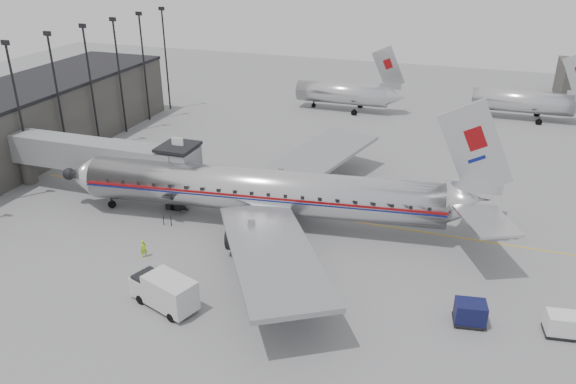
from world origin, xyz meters
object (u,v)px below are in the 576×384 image
baggage_cart_navy (470,312)px  baggage_cart_white (561,324)px  airliner (271,192)px  service_van (164,290)px  ramp_worker (144,249)px

baggage_cart_navy → baggage_cart_white: (5.88, 0.74, -0.05)m
airliner → service_van: airliner is taller
airliner → baggage_cart_navy: airliner is taller
ramp_worker → baggage_cart_white: bearing=-33.8°
baggage_cart_white → airliner: bearing=151.9°
airliner → ramp_worker: airliner is taller
airliner → baggage_cart_navy: 20.78m
service_van → ramp_worker: service_van is taller
airliner → baggage_cart_white: bearing=-27.1°
airliner → baggage_cart_white: (24.18, -8.82, -2.42)m
airliner → ramp_worker: (-8.00, -9.10, -2.51)m
service_van → ramp_worker: bearing=152.7°
service_van → baggage_cart_white: (27.00, 5.77, -0.47)m
baggage_cart_navy → baggage_cart_white: baggage_cart_navy is taller
airliner → service_van: 14.99m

